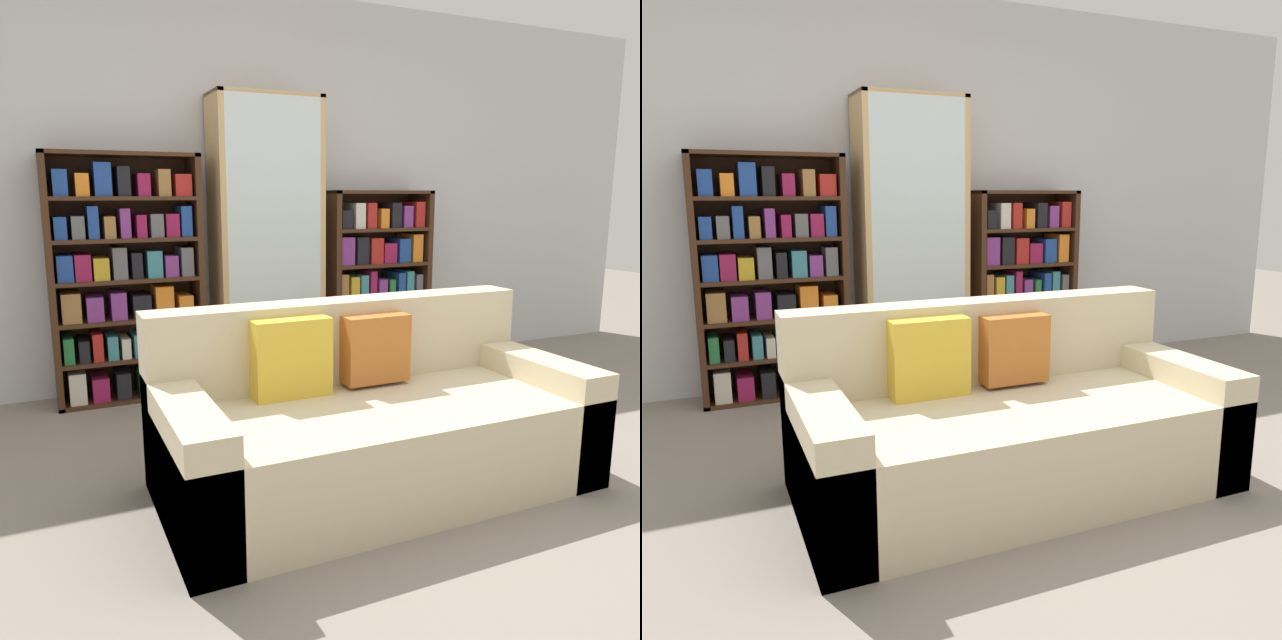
{
  "view_description": "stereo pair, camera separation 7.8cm",
  "coord_description": "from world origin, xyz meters",
  "views": [
    {
      "loc": [
        -1.43,
        -2.01,
        1.33
      ],
      "look_at": [
        0.03,
        1.22,
        0.61
      ],
      "focal_mm": 35.0,
      "sensor_mm": 36.0,
      "label": 1
    },
    {
      "loc": [
        -1.36,
        -2.04,
        1.33
      ],
      "look_at": [
        0.03,
        1.22,
        0.61
      ],
      "focal_mm": 35.0,
      "sensor_mm": 36.0,
      "label": 2
    }
  ],
  "objects": [
    {
      "name": "display_cabinet",
      "position": [
        0.03,
        2.13,
        0.98
      ],
      "size": [
        0.74,
        0.36,
        1.98
      ],
      "color": "tan",
      "rests_on": "ground"
    },
    {
      "name": "wall_back",
      "position": [
        0.0,
        2.35,
        1.35
      ],
      "size": [
        7.11,
        0.06,
        2.7
      ],
      "color": "silver",
      "rests_on": "ground"
    },
    {
      "name": "bookshelf_right",
      "position": [
        0.91,
        2.14,
        0.67
      ],
      "size": [
        0.82,
        0.32,
        1.36
      ],
      "color": "#3D2314",
      "rests_on": "ground"
    },
    {
      "name": "bookshelf_left",
      "position": [
        -0.92,
        2.14,
        0.77
      ],
      "size": [
        0.95,
        0.32,
        1.58
      ],
      "color": "#3D2314",
      "rests_on": "ground"
    },
    {
      "name": "wine_bottle",
      "position": [
        0.71,
        1.18,
        0.14
      ],
      "size": [
        0.07,
        0.07,
        0.33
      ],
      "color": "black",
      "rests_on": "ground"
    },
    {
      "name": "ground_plane",
      "position": [
        0.0,
        0.0,
        0.0
      ],
      "size": [
        16.0,
        16.0,
        0.0
      ],
      "primitive_type": "plane",
      "color": "gray"
    },
    {
      "name": "couch",
      "position": [
        -0.1,
        0.38,
        0.29
      ],
      "size": [
        1.94,
        0.91,
        0.82
      ],
      "color": "beige",
      "rests_on": "ground"
    }
  ]
}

